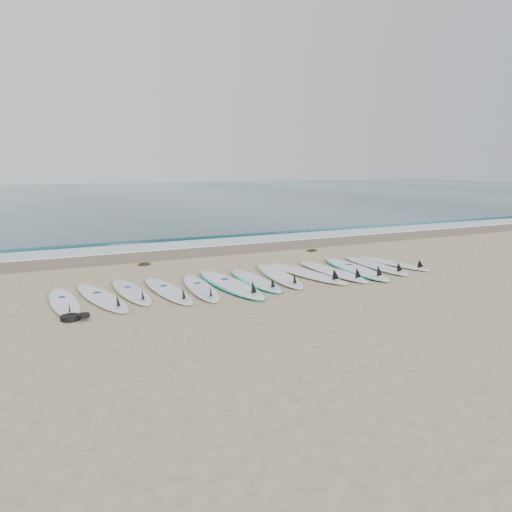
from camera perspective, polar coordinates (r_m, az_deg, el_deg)
name	(u,v)px	position (r m, az deg, el deg)	size (l,w,h in m)	color
ground	(255,281)	(11.05, -0.07, -2.92)	(120.00, 120.00, 0.00)	tan
ocean	(78,197)	(42.52, -19.65, 6.41)	(120.00, 55.00, 0.03)	#215458
wet_sand_band	(195,252)	(14.78, -7.02, 0.43)	(120.00, 1.80, 0.01)	#75644D
foam_band	(180,245)	(16.09, -8.64, 1.26)	(120.00, 1.40, 0.04)	silver
wave_crest	(167,238)	(17.51, -10.11, 2.05)	(120.00, 1.00, 0.10)	#215458
surfboard_0	(64,302)	(9.88, -21.08, -4.94)	(0.54, 2.33, 0.30)	white
surfboard_1	(102,297)	(9.96, -17.16, -4.55)	(0.93, 2.59, 0.32)	white
surfboard_2	(132,291)	(10.28, -14.04, -3.96)	(0.60, 2.39, 0.30)	white
surfboard_3	(169,290)	(10.20, -9.97, -3.90)	(0.65, 2.52, 0.32)	white
surfboard_4	(201,288)	(10.33, -6.32, -3.63)	(0.78, 2.48, 0.31)	white
surfboard_5	(231,284)	(10.58, -2.87, -3.23)	(0.80, 2.93, 0.37)	white
surfboard_6	(256,280)	(10.96, -0.05, -2.79)	(0.68, 2.48, 0.31)	white
surfboard_7	(280,276)	(11.36, 2.75, -2.26)	(0.97, 2.74, 0.34)	white
surfboard_8	(307,273)	(11.67, 5.83, -1.95)	(0.97, 2.86, 0.36)	white
surfboard_9	(333,271)	(11.95, 8.82, -1.73)	(0.59, 2.70, 0.35)	white
surfboard_10	(356,269)	(12.36, 11.33, -1.43)	(1.07, 2.97, 0.37)	white
surfboard_11	(376,265)	(12.85, 13.61, -1.06)	(0.72, 2.63, 0.33)	white
surfboard_12	(395,263)	(13.30, 15.56, -0.80)	(0.79, 2.34, 0.29)	white
seaweed_near	(144,264)	(13.14, -12.63, -0.89)	(0.33, 0.26, 0.06)	black
seaweed_far	(312,250)	(14.96, 6.41, 0.67)	(0.33, 0.25, 0.06)	black
leash_coil	(73,317)	(8.89, -20.14, -6.59)	(0.46, 0.36, 0.11)	black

